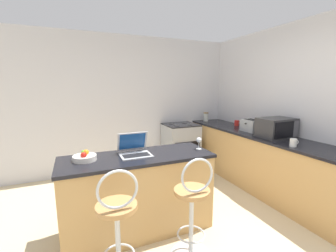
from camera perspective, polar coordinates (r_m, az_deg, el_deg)
The scene contains 14 objects.
wall_back at distance 4.50m, azimuth -9.26°, elevation 5.43°, with size 12.00×0.06×2.60m.
breakfast_bar at distance 2.69m, azimuth -7.48°, elevation -16.59°, with size 1.66×0.62×0.90m.
counter_right at distance 4.07m, azimuth 21.48°, elevation -7.87°, with size 0.68×3.21×0.90m.
bar_stool_near at distance 2.08m, azimuth -12.62°, elevation -24.26°, with size 0.40×0.40×1.04m.
bar_stool_far at distance 2.28m, azimuth 6.21°, elevation -20.72°, with size 0.40×0.40×1.04m.
laptop at distance 2.57m, azimuth -8.56°, elevation -5.78°, with size 0.34×0.32×0.24m.
microwave at distance 3.72m, azimuth 25.79°, elevation -0.38°, with size 0.51×0.37×0.29m.
toaster at distance 4.05m, azimuth 20.41°, elevation 0.12°, with size 0.25×0.31×0.20m.
stove_range at distance 4.62m, azimuth 3.22°, elevation -5.04°, with size 0.64×0.61×0.91m.
fruit_bowl at distance 2.49m, azimuth -20.41°, elevation -7.42°, with size 0.24×0.24×0.10m.
wine_glass_short at distance 2.75m, azimuth 7.87°, elevation -3.75°, with size 0.07×0.07×0.15m.
mug_red at distance 4.55m, azimuth 17.07°, elevation 0.74°, with size 0.10×0.09×0.10m.
storage_jar at distance 4.97m, azimuth 9.59°, elevation 2.33°, with size 0.11×0.11×0.19m.
mug_white at distance 3.27m, azimuth 29.26°, elevation -3.69°, with size 0.10×0.08×0.10m.
Camera 1 is at (-1.06, -1.65, 1.66)m, focal length 24.00 mm.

